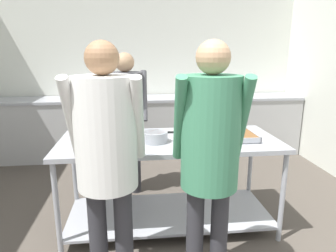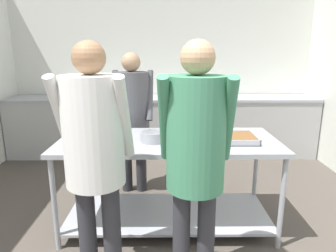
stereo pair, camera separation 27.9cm
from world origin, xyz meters
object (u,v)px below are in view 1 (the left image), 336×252
at_px(serving_tray_vegetables, 105,142).
at_px(serving_tray_roast, 231,136).
at_px(sauce_pan, 155,136).
at_px(plate_stack, 186,128).
at_px(cook_behind_counter, 126,110).
at_px(guest_serving_right, 210,146).
at_px(water_bottle, 216,90).
at_px(guest_serving_left, 106,147).

xyz_separation_m(serving_tray_vegetables, serving_tray_roast, (1.13, 0.05, 0.00)).
xyz_separation_m(sauce_pan, plate_stack, (0.33, 0.34, -0.02)).
height_order(serving_tray_roast, cook_behind_counter, cook_behind_counter).
distance_m(plate_stack, cook_behind_counter, 0.77).
relative_size(serving_tray_vegetables, guest_serving_right, 0.25).
relative_size(serving_tray_vegetables, serving_tray_roast, 0.99).
distance_m(sauce_pan, water_bottle, 2.44).
height_order(sauce_pan, plate_stack, sauce_pan).
xyz_separation_m(serving_tray_roast, guest_serving_left, (-1.06, -0.68, 0.16)).
relative_size(sauce_pan, plate_stack, 1.56).
bearing_deg(water_bottle, serving_tray_roast, -101.53).
bearing_deg(cook_behind_counter, plate_stack, -38.47).
bearing_deg(cook_behind_counter, water_bottle, 43.59).
xyz_separation_m(serving_tray_vegetables, plate_stack, (0.76, 0.38, 0.00)).
distance_m(serving_tray_roast, guest_serving_left, 1.27).
height_order(plate_stack, serving_tray_roast, plate_stack).
xyz_separation_m(plate_stack, guest_serving_right, (-0.03, -1.09, 0.16)).
relative_size(guest_serving_left, cook_behind_counter, 1.05).
distance_m(serving_tray_vegetables, serving_tray_roast, 1.13).
bearing_deg(plate_stack, guest_serving_right, -91.70).
bearing_deg(serving_tray_roast, water_bottle, 78.47).
height_order(plate_stack, guest_serving_right, guest_serving_right).
xyz_separation_m(serving_tray_vegetables, water_bottle, (1.57, 2.19, 0.15)).
relative_size(serving_tray_roast, guest_serving_right, 0.25).
relative_size(plate_stack, cook_behind_counter, 0.14).
bearing_deg(cook_behind_counter, sauce_pan, -71.97).
bearing_deg(guest_serving_left, serving_tray_roast, 32.76).
relative_size(sauce_pan, guest_serving_left, 0.21).
relative_size(serving_tray_roast, water_bottle, 1.98).
bearing_deg(plate_stack, water_bottle, 66.07).
bearing_deg(plate_stack, sauce_pan, -133.91).
height_order(serving_tray_roast, guest_serving_right, guest_serving_right).
height_order(serving_tray_vegetables, guest_serving_left, guest_serving_left).
bearing_deg(serving_tray_vegetables, cook_behind_counter, 79.06).
relative_size(serving_tray_vegetables, plate_stack, 1.83).
bearing_deg(guest_serving_right, plate_stack, 88.30).
bearing_deg(water_bottle, guest_serving_right, -106.05).
distance_m(guest_serving_left, water_bottle, 3.19).
xyz_separation_m(sauce_pan, water_bottle, (1.14, 2.16, 0.12)).
height_order(serving_tray_vegetables, serving_tray_roast, same).
height_order(guest_serving_right, cook_behind_counter, guest_serving_right).
bearing_deg(serving_tray_vegetables, serving_tray_roast, 2.41).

